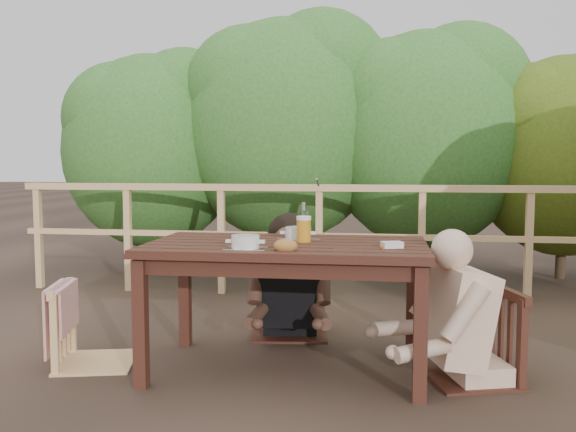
# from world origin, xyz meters

# --- Properties ---
(ground) EXTENTS (60.00, 60.00, 0.00)m
(ground) POSITION_xyz_m (0.00, 0.00, 0.00)
(ground) COLOR #453227
(ground) RESTS_ON ground
(table) EXTENTS (1.59, 0.89, 0.74)m
(table) POSITION_xyz_m (0.00, 0.00, 0.37)
(table) COLOR #361912
(table) RESTS_ON ground
(chair_left) EXTENTS (0.55, 0.55, 0.92)m
(chair_left) POSITION_xyz_m (-1.15, -0.05, 0.46)
(chair_left) COLOR #E0AD73
(chair_left) RESTS_ON ground
(chair_far) EXTENTS (0.57, 0.57, 1.04)m
(chair_far) POSITION_xyz_m (-0.09, 0.75, 0.52)
(chair_far) COLOR #361912
(chair_far) RESTS_ON ground
(chair_right) EXTENTS (0.59, 0.59, 0.96)m
(chair_right) POSITION_xyz_m (1.04, -0.00, 0.48)
(chair_right) COLOR #361912
(chair_right) RESTS_ON ground
(woman) EXTENTS (0.60, 0.71, 1.32)m
(woman) POSITION_xyz_m (-0.09, 0.77, 0.66)
(woman) COLOR black
(woman) RESTS_ON ground
(diner_right) EXTENTS (0.82, 0.73, 1.39)m
(diner_right) POSITION_xyz_m (1.07, -0.00, 0.70)
(diner_right) COLOR beige
(diner_right) RESTS_ON ground
(railing) EXTENTS (5.60, 0.10, 1.01)m
(railing) POSITION_xyz_m (0.00, 2.00, 0.51)
(railing) COLOR #E0AD73
(railing) RESTS_ON ground
(hedge_row) EXTENTS (6.60, 1.60, 3.80)m
(hedge_row) POSITION_xyz_m (0.40, 3.20, 1.90)
(hedge_row) COLOR #326025
(hedge_row) RESTS_ON ground
(soup_near) EXTENTS (0.26, 0.26, 0.09)m
(soup_near) POSITION_xyz_m (-0.19, -0.25, 0.78)
(soup_near) COLOR silver
(soup_near) RESTS_ON table
(soup_far) EXTENTS (0.26, 0.26, 0.09)m
(soup_far) POSITION_xyz_m (0.04, 0.18, 0.78)
(soup_far) COLOR white
(soup_far) RESTS_ON table
(bread_roll) EXTENTS (0.13, 0.10, 0.08)m
(bread_roll) POSITION_xyz_m (0.04, -0.31, 0.77)
(bread_roll) COLOR olive
(bread_roll) RESTS_ON table
(beer_glass) EXTENTS (0.09, 0.09, 0.16)m
(beer_glass) POSITION_xyz_m (0.09, 0.06, 0.82)
(beer_glass) COLOR gold
(beer_glass) RESTS_ON table
(bottle) EXTENTS (0.06, 0.06, 0.24)m
(bottle) POSITION_xyz_m (0.08, 0.19, 0.85)
(bottle) COLOR silver
(bottle) RESTS_ON table
(butter_tub) EXTENTS (0.13, 0.11, 0.05)m
(butter_tub) POSITION_xyz_m (0.59, -0.13, 0.76)
(butter_tub) COLOR white
(butter_tub) RESTS_ON table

